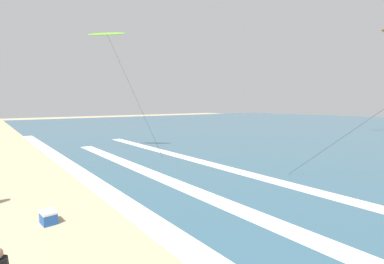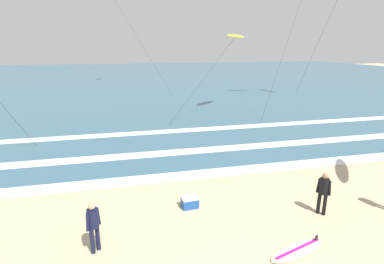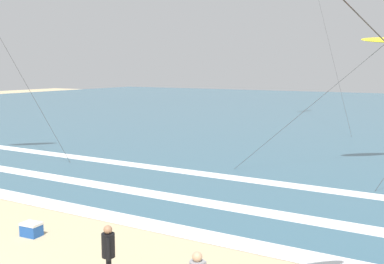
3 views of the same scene
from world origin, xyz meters
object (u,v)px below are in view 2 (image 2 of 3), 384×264
object	(u,v)px
surfer_right_near	(93,223)
cooler_box	(190,202)
surfboard_near_water	(298,250)
kite_yellow_far_right	(236,36)
surfer_mid_group	(324,190)

from	to	relation	value
surfer_right_near	cooler_box	size ratio (longest dim) A/B	2.46
surfboard_near_water	kite_yellow_far_right	xyz separation A→B (m)	(5.23, 19.36, 6.58)
kite_yellow_far_right	cooler_box	world-z (taller)	kite_yellow_far_right
surfer_right_near	kite_yellow_far_right	distance (m)	21.88
surfer_mid_group	surfer_right_near	world-z (taller)	same
surfer_mid_group	surfer_right_near	bearing A→B (deg)	-177.92
surfer_mid_group	cooler_box	xyz separation A→B (m)	(-4.54, 1.55, -0.74)
kite_yellow_far_right	surfer_right_near	bearing A→B (deg)	-121.68
surfer_right_near	cooler_box	world-z (taller)	surfer_right_near
surfer_mid_group	kite_yellow_far_right	distance (m)	18.87
surfer_right_near	cooler_box	distance (m)	3.83
surfboard_near_water	kite_yellow_far_right	distance (m)	21.11
kite_yellow_far_right	surfboard_near_water	bearing A→B (deg)	-105.12
surfer_right_near	surfboard_near_water	size ratio (longest dim) A/B	0.73
surfboard_near_water	surfer_mid_group	bearing A→B (deg)	40.38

